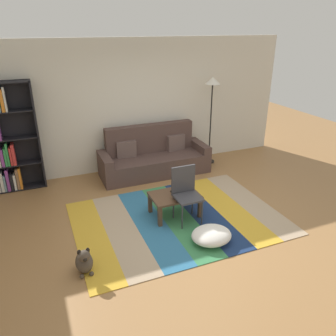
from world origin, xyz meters
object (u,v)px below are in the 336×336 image
at_px(bookshelf, 7,142).
at_px(standing_lamp, 212,92).
at_px(pouf, 211,235).
at_px(couch, 154,158).
at_px(coffee_table, 175,198).
at_px(folding_chair, 186,190).
at_px(tv_remote, 174,193).
at_px(dog, 84,261).

xyz_separation_m(bookshelf, standing_lamp, (4.10, -0.20, 0.64)).
height_order(pouf, standing_lamp, standing_lamp).
height_order(couch, bookshelf, bookshelf).
xyz_separation_m(couch, pouf, (-0.09, -2.65, -0.22)).
xyz_separation_m(coffee_table, folding_chair, (0.10, -0.18, 0.22)).
bearing_deg(tv_remote, coffee_table, -111.03).
distance_m(couch, dog, 3.21).
height_order(bookshelf, tv_remote, bookshelf).
relative_size(pouf, folding_chair, 0.66).
height_order(couch, coffee_table, couch).
height_order(bookshelf, pouf, bookshelf).
distance_m(couch, bookshelf, 2.81).
relative_size(pouf, standing_lamp, 0.31).
distance_m(standing_lamp, folding_chair, 2.75).
bearing_deg(pouf, folding_chair, 96.86).
distance_m(bookshelf, folding_chair, 3.41).
relative_size(coffee_table, standing_lamp, 0.41).
xyz_separation_m(tv_remote, folding_chair, (0.10, -0.23, 0.15)).
relative_size(bookshelf, pouf, 3.40).
height_order(bookshelf, coffee_table, bookshelf).
distance_m(coffee_table, tv_remote, 0.09).
bearing_deg(folding_chair, pouf, -34.32).
distance_m(bookshelf, coffee_table, 3.25).
height_order(coffee_table, folding_chair, folding_chair).
bearing_deg(bookshelf, folding_chair, -40.97).
bearing_deg(standing_lamp, couch, -176.80).
xyz_separation_m(couch, tv_remote, (-0.27, -1.70, 0.05)).
xyz_separation_m(couch, bookshelf, (-2.73, 0.28, 0.62)).
xyz_separation_m(bookshelf, folding_chair, (2.55, -2.22, -0.42)).
height_order(dog, folding_chair, folding_chair).
distance_m(coffee_table, folding_chair, 0.30).
distance_m(couch, pouf, 2.66).
bearing_deg(folding_chair, dog, -110.44).
bearing_deg(dog, coffee_table, 27.29).
bearing_deg(bookshelf, dog, -73.75).
height_order(pouf, tv_remote, tv_remote).
height_order(coffee_table, dog, dog).
distance_m(dog, standing_lamp, 4.45).
relative_size(coffee_table, dog, 1.96).
xyz_separation_m(coffee_table, standing_lamp, (1.65, 1.83, 1.28)).
xyz_separation_m(standing_lamp, tv_remote, (-1.65, -1.78, -1.20)).
distance_m(coffee_table, dog, 1.82).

